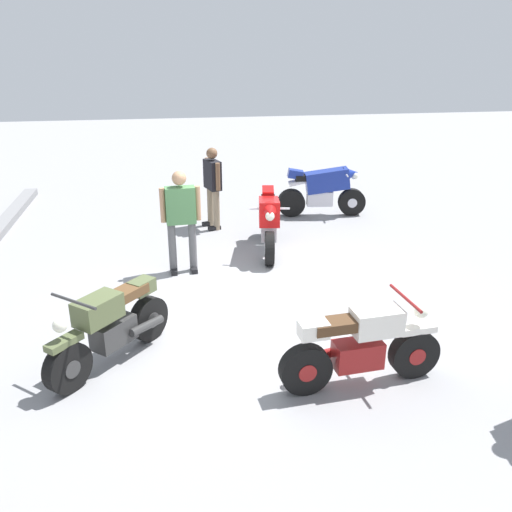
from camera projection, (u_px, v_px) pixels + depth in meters
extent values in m
plane|color=gray|center=(249.00, 308.00, 8.27)|extent=(40.00, 40.00, 0.00)
cylinder|color=black|center=(414.00, 353.00, 6.53)|extent=(0.22, 0.61, 0.60)
cylinder|color=black|center=(305.00, 369.00, 6.22)|extent=(0.22, 0.61, 0.60)
cylinder|color=maroon|center=(414.00, 353.00, 6.53)|extent=(0.20, 0.23, 0.21)
cylinder|color=maroon|center=(305.00, 369.00, 6.22)|extent=(0.20, 0.23, 0.21)
cube|color=maroon|center=(358.00, 354.00, 6.33)|extent=(0.34, 0.59, 0.32)
cube|color=white|center=(377.00, 321.00, 6.23)|extent=(0.38, 0.59, 0.30)
cube|color=white|center=(417.00, 329.00, 6.41)|extent=(0.20, 0.45, 0.08)
cube|color=#4C331E|center=(339.00, 325.00, 6.12)|extent=(0.32, 0.62, 0.12)
cube|color=white|center=(313.00, 330.00, 6.05)|extent=(0.25, 0.34, 0.18)
cylinder|color=maroon|center=(319.00, 355.00, 6.41)|extent=(0.16, 0.57, 0.16)
cylinder|color=maroon|center=(405.00, 298.00, 6.21)|extent=(0.70, 0.11, 0.04)
sphere|color=silver|center=(421.00, 312.00, 6.33)|extent=(0.16, 0.16, 0.16)
cylinder|color=black|center=(270.00, 249.00, 9.70)|extent=(0.62, 0.24, 0.60)
cylinder|color=black|center=(268.00, 224.00, 10.96)|extent=(0.63, 0.31, 0.60)
cylinder|color=silver|center=(270.00, 249.00, 9.70)|extent=(0.23, 0.21, 0.21)
cylinder|color=silver|center=(268.00, 224.00, 10.96)|extent=(0.23, 0.21, 0.21)
cube|color=silver|center=(269.00, 229.00, 10.34)|extent=(0.59, 0.36, 0.32)
cube|color=red|center=(269.00, 211.00, 10.05)|extent=(1.03, 0.50, 0.57)
cone|color=red|center=(270.00, 212.00, 9.51)|extent=(0.40, 0.39, 0.39)
cube|color=black|center=(268.00, 201.00, 10.39)|extent=(0.63, 0.34, 0.12)
cube|color=red|center=(268.00, 193.00, 10.64)|extent=(0.37, 0.27, 0.23)
cylinder|color=silver|center=(264.00, 203.00, 10.66)|extent=(0.40, 0.15, 0.17)
cylinder|color=silver|center=(272.00, 203.00, 10.66)|extent=(0.40, 0.15, 0.17)
cylinder|color=silver|center=(270.00, 209.00, 9.63)|extent=(0.14, 0.70, 0.04)
sphere|color=silver|center=(270.00, 216.00, 9.46)|extent=(0.16, 0.16, 0.16)
cylinder|color=black|center=(68.00, 367.00, 6.26)|extent=(0.56, 0.51, 0.60)
cylinder|color=black|center=(149.00, 319.00, 7.33)|extent=(0.56, 0.51, 0.60)
cylinder|color=#333333|center=(68.00, 367.00, 6.26)|extent=(0.28, 0.27, 0.21)
cylinder|color=#333333|center=(149.00, 319.00, 7.33)|extent=(0.28, 0.27, 0.21)
cube|color=#333333|center=(114.00, 332.00, 6.80)|extent=(0.61, 0.57, 0.32)
cube|color=#515B38|center=(98.00, 310.00, 6.49)|extent=(0.63, 0.61, 0.30)
cube|color=#515B38|center=(64.00, 342.00, 6.14)|extent=(0.44, 0.41, 0.08)
cube|color=brown|center=(125.00, 294.00, 6.84)|extent=(0.63, 0.59, 0.12)
cube|color=#515B38|center=(142.00, 286.00, 7.08)|extent=(0.39, 0.37, 0.18)
cylinder|color=#333333|center=(147.00, 326.00, 7.05)|extent=(0.50, 0.44, 0.16)
cylinder|color=#333333|center=(73.00, 301.00, 6.13)|extent=(0.48, 0.56, 0.04)
sphere|color=silver|center=(60.00, 325.00, 6.04)|extent=(0.16, 0.16, 0.16)
cylinder|color=black|center=(352.00, 202.00, 12.36)|extent=(0.22, 0.61, 0.60)
cylinder|color=black|center=(291.00, 203.00, 12.31)|extent=(0.29, 0.62, 0.60)
cylinder|color=silver|center=(352.00, 202.00, 12.36)|extent=(0.20, 0.23, 0.21)
cylinder|color=silver|center=(291.00, 203.00, 12.31)|extent=(0.20, 0.23, 0.21)
cube|color=silver|center=(319.00, 198.00, 12.29)|extent=(0.34, 0.59, 0.32)
cube|color=navy|center=(327.00, 180.00, 12.15)|extent=(0.46, 1.02, 0.57)
cone|color=navy|center=(351.00, 173.00, 12.11)|extent=(0.38, 0.39, 0.39)
cube|color=black|center=(309.00, 177.00, 12.11)|extent=(0.32, 0.62, 0.12)
cube|color=navy|center=(295.00, 174.00, 12.07)|extent=(0.26, 0.37, 0.23)
cylinder|color=silver|center=(298.00, 183.00, 12.06)|extent=(0.13, 0.40, 0.17)
cylinder|color=silver|center=(297.00, 181.00, 12.21)|extent=(0.13, 0.40, 0.17)
cylinder|color=silver|center=(345.00, 173.00, 12.10)|extent=(0.70, 0.11, 0.04)
sphere|color=silver|center=(355.00, 176.00, 12.13)|extent=(0.16, 0.16, 0.16)
cylinder|color=gray|center=(210.00, 206.00, 11.67)|extent=(0.16, 0.16, 0.83)
cube|color=black|center=(208.00, 224.00, 11.79)|extent=(0.18, 0.28, 0.08)
cylinder|color=gray|center=(217.00, 210.00, 11.40)|extent=(0.16, 0.16, 0.83)
cube|color=black|center=(214.00, 228.00, 11.51)|extent=(0.18, 0.28, 0.08)
cube|color=black|center=(212.00, 175.00, 11.27)|extent=(0.51, 0.36, 0.59)
cylinder|color=brown|center=(207.00, 171.00, 11.49)|extent=(0.11, 0.11, 0.55)
cylinder|color=brown|center=(218.00, 177.00, 11.03)|extent=(0.11, 0.11, 0.55)
sphere|color=brown|center=(212.00, 153.00, 11.11)|extent=(0.23, 0.23, 0.23)
cylinder|color=#59595B|center=(172.00, 248.00, 9.35)|extent=(0.14, 0.14, 0.87)
cube|color=black|center=(174.00, 271.00, 9.45)|extent=(0.27, 0.12, 0.08)
cylinder|color=#59595B|center=(193.00, 247.00, 9.42)|extent=(0.14, 0.14, 0.87)
cube|color=black|center=(194.00, 269.00, 9.51)|extent=(0.27, 0.12, 0.08)
cube|color=#4C7F4C|center=(180.00, 205.00, 9.11)|extent=(0.25, 0.50, 0.61)
cylinder|color=tan|center=(163.00, 205.00, 9.05)|extent=(0.10, 0.10, 0.58)
cylinder|color=tan|center=(198.00, 203.00, 9.16)|extent=(0.10, 0.10, 0.58)
sphere|color=tan|center=(179.00, 178.00, 8.94)|extent=(0.23, 0.23, 0.23)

